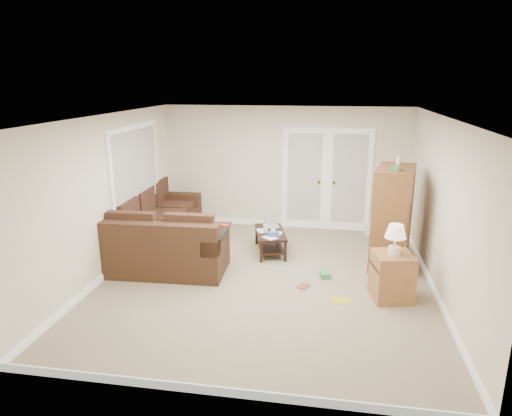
% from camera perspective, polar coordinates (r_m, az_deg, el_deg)
% --- Properties ---
extents(floor, '(5.50, 5.50, 0.00)m').
position_cam_1_polar(floor, '(7.18, 1.20, -8.97)').
color(floor, gray).
rests_on(floor, ground).
extents(ceiling, '(5.00, 5.50, 0.02)m').
position_cam_1_polar(ceiling, '(6.54, 1.33, 11.34)').
color(ceiling, silver).
rests_on(ceiling, wall_back).
extents(wall_left, '(0.02, 5.50, 2.50)m').
position_cam_1_polar(wall_left, '(7.51, -17.97, 1.49)').
color(wall_left, '#EEE6CF').
rests_on(wall_left, floor).
extents(wall_right, '(0.02, 5.50, 2.50)m').
position_cam_1_polar(wall_right, '(6.87, 22.36, -0.23)').
color(wall_right, '#EEE6CF').
rests_on(wall_right, floor).
extents(wall_back, '(5.00, 0.02, 2.50)m').
position_cam_1_polar(wall_back, '(9.42, 3.66, 5.01)').
color(wall_back, '#EEE6CF').
rests_on(wall_back, floor).
extents(wall_front, '(5.00, 0.02, 2.50)m').
position_cam_1_polar(wall_front, '(4.20, -4.16, -8.98)').
color(wall_front, '#EEE6CF').
rests_on(wall_front, floor).
extents(baseboards, '(5.00, 5.50, 0.10)m').
position_cam_1_polar(baseboards, '(7.16, 1.20, -8.60)').
color(baseboards, white).
rests_on(baseboards, floor).
extents(french_doors, '(1.80, 0.05, 2.13)m').
position_cam_1_polar(french_doors, '(9.38, 8.79, 3.48)').
color(french_doors, white).
rests_on(french_doors, floor).
extents(window_left, '(0.05, 1.92, 1.42)m').
position_cam_1_polar(window_left, '(8.31, -14.82, 5.18)').
color(window_left, white).
rests_on(window_left, wall_left).
extents(sectional_sofa, '(2.12, 3.03, 0.93)m').
position_cam_1_polar(sectional_sofa, '(8.23, -11.75, -3.29)').
color(sectional_sofa, '#402818').
rests_on(sectional_sofa, floor).
extents(coffee_table, '(0.71, 1.06, 0.66)m').
position_cam_1_polar(coffee_table, '(8.20, 1.80, -4.09)').
color(coffee_table, black).
rests_on(coffee_table, floor).
extents(tv_armoire, '(0.77, 1.13, 1.78)m').
position_cam_1_polar(tv_armoire, '(7.78, 16.65, -1.07)').
color(tv_armoire, brown).
rests_on(tv_armoire, floor).
extents(side_cabinet, '(0.61, 0.61, 1.10)m').
position_cam_1_polar(side_cabinet, '(6.73, 16.66, -7.72)').
color(side_cabinet, '#9D6639').
rests_on(side_cabinet, floor).
extents(space_heater, '(0.13, 0.12, 0.29)m').
position_cam_1_polar(space_heater, '(9.39, 13.91, -2.43)').
color(space_heater, white).
rests_on(space_heater, floor).
extents(floor_magazine, '(0.34, 0.30, 0.01)m').
position_cam_1_polar(floor_magazine, '(6.68, 10.58, -11.24)').
color(floor_magazine, gold).
rests_on(floor_magazine, floor).
extents(floor_greenbox, '(0.19, 0.23, 0.08)m').
position_cam_1_polar(floor_greenbox, '(7.34, 8.63, -8.24)').
color(floor_greenbox, '#3B834D').
rests_on(floor_greenbox, floor).
extents(floor_book, '(0.22, 0.25, 0.02)m').
position_cam_1_polar(floor_book, '(7.02, 5.36, -9.56)').
color(floor_book, brown).
rests_on(floor_book, floor).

